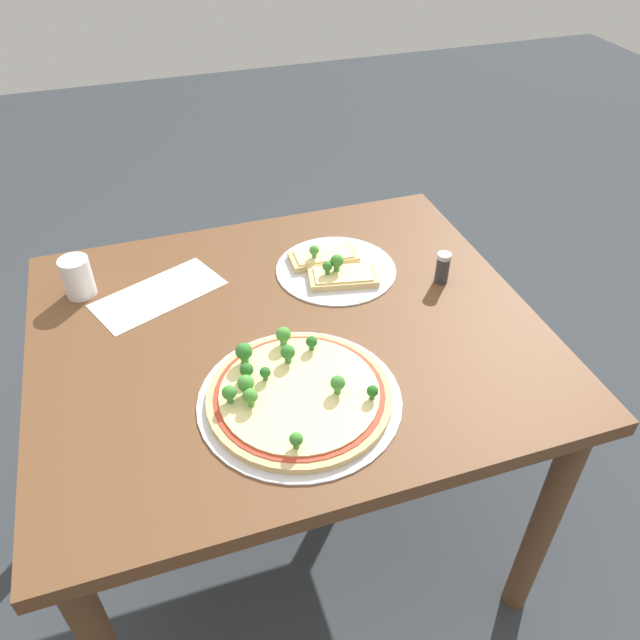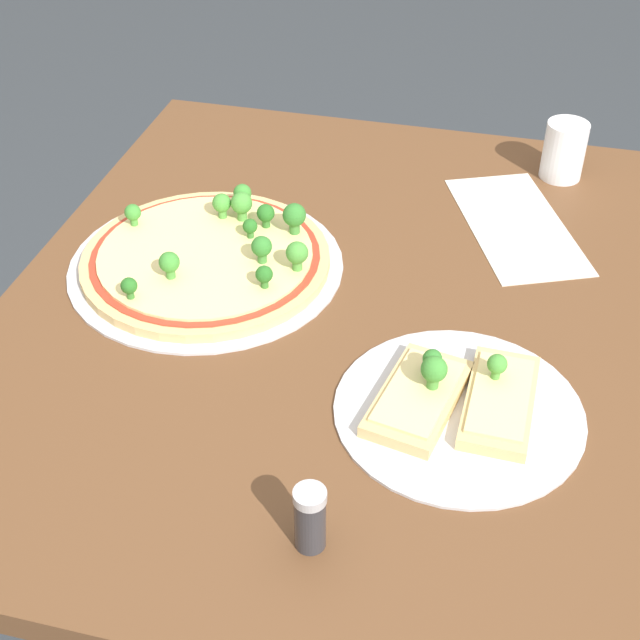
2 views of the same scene
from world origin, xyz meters
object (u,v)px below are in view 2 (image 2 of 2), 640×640
condiment_shaker (310,518)px  dining_table (345,359)px  pizza_tray_whole (209,257)px  pizza_tray_slice (457,401)px  drinking_cup (564,151)px

condiment_shaker → dining_table: bearing=7.3°
pizza_tray_whole → condiment_shaker: 0.50m
pizza_tray_slice → condiment_shaker: size_ratio=3.77×
dining_table → drinking_cup: 0.52m
dining_table → pizza_tray_whole: pizza_tray_whole is taller
pizza_tray_slice → drinking_cup: size_ratio=3.09×
pizza_tray_slice → condiment_shaker: condiment_shaker is taller
pizza_tray_whole → drinking_cup: bearing=-51.4°
pizza_tray_slice → drinking_cup: bearing=-9.4°
pizza_tray_whole → condiment_shaker: (-0.43, -0.26, 0.02)m
drinking_cup → condiment_shaker: bearing=165.1°
dining_table → drinking_cup: drinking_cup is taller
pizza_tray_slice → dining_table: bearing=45.6°
dining_table → condiment_shaker: (-0.39, -0.05, 0.14)m
pizza_tray_slice → condiment_shaker: 0.26m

